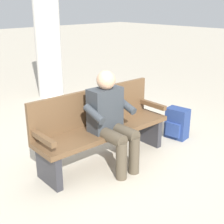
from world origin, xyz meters
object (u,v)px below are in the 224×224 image
at_px(bench_near, 101,126).
at_px(person_seated, 111,118).
at_px(backpack, 177,124).
at_px(support_pillar, 47,20).

xyz_separation_m(bench_near, person_seated, (0.04, 0.23, 0.17)).
distance_m(bench_near, person_seated, 0.29).
distance_m(person_seated, backpack, 1.35).
distance_m(bench_near, support_pillar, 3.25).
relative_size(bench_near, person_seated, 1.54).
height_order(person_seated, support_pillar, support_pillar).
height_order(backpack, support_pillar, support_pillar).
height_order(person_seated, backpack, person_seated).
bearing_deg(support_pillar, person_seated, 69.95).
bearing_deg(person_seated, backpack, -179.57).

